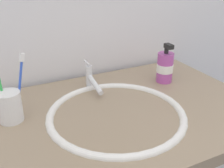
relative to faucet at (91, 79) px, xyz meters
name	(u,v)px	position (x,y,z in m)	size (l,w,h in m)	color
sink_basin	(116,127)	(0.00, -0.20, -0.08)	(0.42, 0.42, 0.13)	white
faucet	(91,79)	(0.00, 0.00, 0.00)	(0.02, 0.15, 0.09)	silver
toothbrush_cup	(10,107)	(-0.29, -0.09, 0.01)	(0.07, 0.07, 0.09)	white
toothbrush_green	(0,86)	(-0.30, -0.07, 0.07)	(0.01, 0.03, 0.18)	green
toothbrush_blue	(20,81)	(-0.25, -0.08, 0.07)	(0.05, 0.02, 0.19)	blue
soap_dispenser	(165,67)	(0.28, -0.06, 0.02)	(0.06, 0.06, 0.15)	#B24CA5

